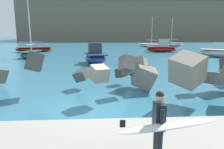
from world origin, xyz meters
TOP-DOWN VIEW (x-y plane):
  - ground_plane at (0.00, 0.00)m, footprint 400.00×400.00m
  - breakwater_jetty at (2.48, 2.46)m, footprint 32.67×7.16m
  - surfer_with_board at (1.55, -4.66)m, footprint 2.10×1.17m
  - boat_near_left at (18.32, 42.84)m, footprint 5.16×3.48m
  - boat_near_centre at (16.87, 18.60)m, footprint 5.99×5.33m
  - boat_near_right at (-11.12, 28.89)m, footprint 6.51×3.38m
  - boat_mid_left at (-8.98, 19.85)m, footprint 2.46×4.34m
  - boat_mid_right at (-0.23, 14.06)m, footprint 2.92×4.46m
  - boat_far_left at (11.02, 27.29)m, footprint 5.49×2.26m
  - boat_far_centre at (11.90, 39.65)m, footprint 5.13×6.30m
  - headland_bluff at (24.23, 94.33)m, footprint 111.74×43.03m

SIDE VIEW (x-z plane):
  - ground_plane at x=0.00m, z-range 0.00..0.00m
  - boat_far_centre at x=11.90m, z-range -2.97..3.81m
  - boat_near_right at x=-11.12m, z-range -2.98..3.88m
  - boat_near_left at x=18.32m, z-range -2.87..3.80m
  - boat_mid_left at x=-8.98m, z-range -3.42..4.44m
  - boat_near_centre at x=16.87m, z-range -2.32..3.45m
  - boat_far_left at x=11.02m, z-range -0.46..1.89m
  - boat_mid_right at x=-0.23m, z-range -0.39..1.84m
  - breakwater_jetty at x=2.48m, z-range -0.09..2.55m
  - surfer_with_board at x=1.55m, z-range 0.39..2.16m
  - headland_bluff at x=24.23m, z-range 0.02..16.85m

